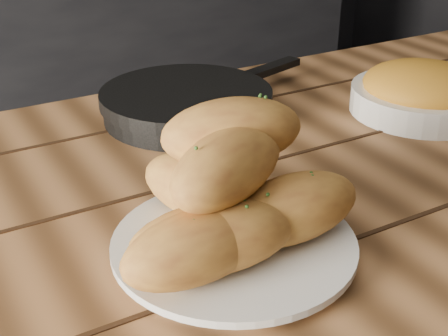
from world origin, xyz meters
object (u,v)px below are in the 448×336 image
(table, at_px, (325,255))
(plate, at_px, (234,247))
(bread_rolls, at_px, (228,196))
(skillet, at_px, (188,103))
(bowl, at_px, (423,92))

(table, height_order, plate, plate)
(bread_rolls, bearing_deg, table, 19.11)
(plate, bearing_deg, bread_rolls, -160.28)
(skillet, bearing_deg, table, -80.81)
(bread_rolls, relative_size, bowl, 1.21)
(table, bearing_deg, bread_rolls, -160.89)
(skillet, bearing_deg, plate, -109.81)
(table, height_order, bread_rolls, bread_rolls)
(table, distance_m, bowl, 0.33)
(table, bearing_deg, skillet, 99.19)
(plate, bearing_deg, skillet, 70.19)
(bread_rolls, xyz_separation_m, skillet, (0.13, 0.35, -0.05))
(plate, bearing_deg, bowl, 22.47)
(table, xyz_separation_m, bowl, (0.28, 0.13, 0.13))
(bread_rolls, height_order, skillet, bread_rolls)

